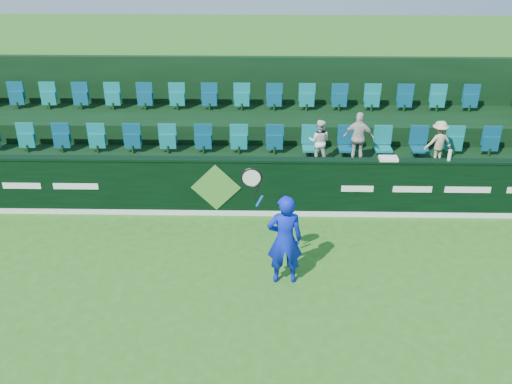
{
  "coord_description": "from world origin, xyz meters",
  "views": [
    {
      "loc": [
        1.11,
        -7.29,
        6.26
      ],
      "look_at": [
        0.9,
        2.8,
        1.15
      ],
      "focal_mm": 40.0,
      "sensor_mm": 36.0,
      "label": 1
    }
  ],
  "objects_px": {
    "spectator_right": "(439,142)",
    "towel": "(388,158)",
    "spectator_middle": "(359,138)",
    "spectator_left": "(319,141)",
    "drinks_bottle": "(450,155)",
    "tennis_player": "(284,239)"
  },
  "relations": [
    {
      "from": "spectator_middle",
      "to": "drinks_bottle",
      "type": "relative_size",
      "value": 5.12
    },
    {
      "from": "towel",
      "to": "drinks_bottle",
      "type": "bearing_deg",
      "value": 0.0
    },
    {
      "from": "spectator_middle",
      "to": "towel",
      "type": "relative_size",
      "value": 3.09
    },
    {
      "from": "towel",
      "to": "drinks_bottle",
      "type": "relative_size",
      "value": 1.66
    },
    {
      "from": "tennis_player",
      "to": "spectator_left",
      "type": "height_order",
      "value": "tennis_player"
    },
    {
      "from": "spectator_middle",
      "to": "spectator_right",
      "type": "bearing_deg",
      "value": -167.13
    },
    {
      "from": "spectator_middle",
      "to": "drinks_bottle",
      "type": "distance_m",
      "value": 2.1
    },
    {
      "from": "tennis_player",
      "to": "spectator_right",
      "type": "height_order",
      "value": "tennis_player"
    },
    {
      "from": "spectator_middle",
      "to": "towel",
      "type": "distance_m",
      "value": 1.22
    },
    {
      "from": "spectator_right",
      "to": "spectator_left",
      "type": "bearing_deg",
      "value": -13.33
    },
    {
      "from": "spectator_right",
      "to": "drinks_bottle",
      "type": "xyz_separation_m",
      "value": [
        -0.08,
        -1.12,
        0.15
      ]
    },
    {
      "from": "tennis_player",
      "to": "spectator_right",
      "type": "relative_size",
      "value": 2.33
    },
    {
      "from": "spectator_left",
      "to": "drinks_bottle",
      "type": "height_order",
      "value": "spectator_left"
    },
    {
      "from": "tennis_player",
      "to": "towel",
      "type": "bearing_deg",
      "value": 48.18
    },
    {
      "from": "tennis_player",
      "to": "spectator_middle",
      "type": "xyz_separation_m",
      "value": [
        1.81,
        3.68,
        0.52
      ]
    },
    {
      "from": "tennis_player",
      "to": "towel",
      "type": "distance_m",
      "value": 3.46
    },
    {
      "from": "spectator_left",
      "to": "spectator_middle",
      "type": "relative_size",
      "value": 0.85
    },
    {
      "from": "spectator_right",
      "to": "towel",
      "type": "xyz_separation_m",
      "value": [
        -1.38,
        -1.12,
        0.06
      ]
    },
    {
      "from": "spectator_left",
      "to": "spectator_middle",
      "type": "height_order",
      "value": "spectator_middle"
    },
    {
      "from": "spectator_right",
      "to": "towel",
      "type": "distance_m",
      "value": 1.78
    },
    {
      "from": "tennis_player",
      "to": "spectator_left",
      "type": "relative_size",
      "value": 2.31
    },
    {
      "from": "spectator_middle",
      "to": "drinks_bottle",
      "type": "bearing_deg",
      "value": 160.63
    }
  ]
}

